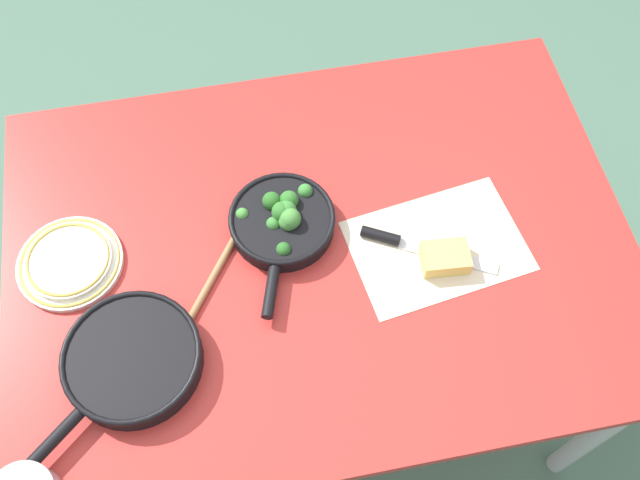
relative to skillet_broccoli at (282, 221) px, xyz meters
The scene contains 9 objects.
ground_plane 0.80m from the skillet_broccoli, 141.83° to the left, with size 14.00×14.00×0.00m, color #476B56.
dining_table_red 0.14m from the skillet_broccoli, 141.83° to the left, with size 1.34×0.97×0.77m.
skillet_broccoli is the anchor object (origin of this frame).
skillet_eggs 0.42m from the skillet_broccoli, 36.70° to the left, with size 0.35×0.33×0.05m.
wooden_spoon 0.27m from the skillet_broccoli, 38.08° to the left, with size 0.24×0.33×0.02m.
parchment_sheet 0.33m from the skillet_broccoli, 161.44° to the left, with size 0.39×0.30×0.00m.
grater_knife 0.27m from the skillet_broccoli, 159.58° to the left, with size 0.27×0.16×0.02m.
cheese_block 0.35m from the skillet_broccoli, 155.26° to the left, with size 0.10×0.08×0.04m.
dinner_plate_stack 0.45m from the skillet_broccoli, ahead, with size 0.22×0.22×0.03m.
Camera 1 is at (0.14, 0.71, 2.10)m, focal length 40.00 mm.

